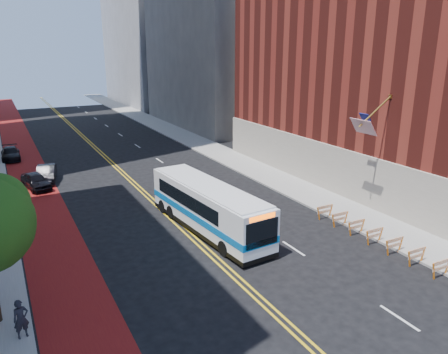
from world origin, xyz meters
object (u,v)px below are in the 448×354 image
at_px(transit_bus, 207,206).
at_px(car_c, 11,154).
at_px(car_b, 46,174).
at_px(pedestrian, 21,319).
at_px(car_a, 36,181).

distance_m(transit_bus, car_c, 28.95).
bearing_deg(car_b, pedestrian, -88.13).
relative_size(transit_bus, car_c, 2.59).
height_order(transit_bus, pedestrian, transit_bus).
bearing_deg(car_c, car_b, -75.49).
xyz_separation_m(transit_bus, car_c, (-10.70, 26.88, -1.00)).
bearing_deg(car_a, car_b, 46.52).
height_order(car_b, car_c, car_b).
xyz_separation_m(transit_bus, pedestrian, (-11.80, -6.75, -0.66)).
bearing_deg(car_a, pedestrian, -109.52).
xyz_separation_m(car_b, car_c, (-2.49, 10.27, -0.06)).
bearing_deg(car_b, car_a, -110.03).
height_order(transit_bus, car_a, transit_bus).
height_order(car_a, pedestrian, pedestrian).
bearing_deg(transit_bus, car_a, 117.01).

